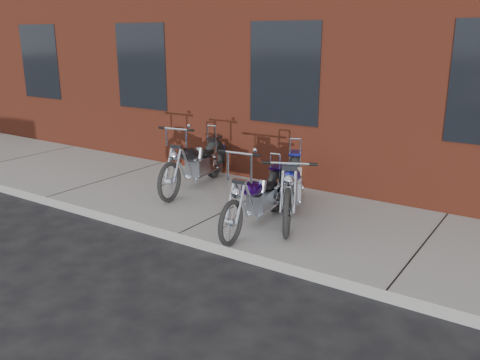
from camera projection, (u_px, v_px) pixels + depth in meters
The scene contains 5 objects.
ground at pixel (179, 243), 7.25m from camera, with size 120.00×120.00×0.00m, color black.
sidewalk at pixel (237, 209), 8.43m from camera, with size 22.00×3.00×0.15m, color gray.
chopper_purple at pixel (258, 200), 7.41m from camera, with size 0.54×2.20×1.23m.
chopper_blue at pixel (292, 187), 7.84m from camera, with size 1.12×2.29×1.07m.
chopper_third at pixel (195, 165), 9.25m from camera, with size 0.67×2.38×1.22m.
Camera 1 is at (4.45, -5.10, 2.89)m, focal length 38.00 mm.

